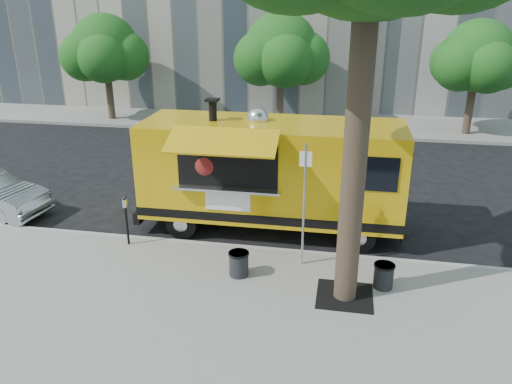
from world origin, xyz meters
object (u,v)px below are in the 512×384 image
(sign_post, at_px, (304,198))
(trash_bin_left, at_px, (239,263))
(far_tree_a, at_px, (105,48))
(trash_bin_right, at_px, (384,275))
(far_tree_b, at_px, (281,49))
(far_tree_c, at_px, (478,56))
(food_truck, at_px, (270,172))
(parking_meter, at_px, (126,215))

(sign_post, xyz_separation_m, trash_bin_left, (-1.38, -0.80, -1.39))
(far_tree_a, relative_size, sign_post, 1.79)
(far_tree_a, relative_size, trash_bin_right, 9.52)
(far_tree_b, height_order, sign_post, far_tree_b)
(far_tree_b, height_order, trash_bin_left, far_tree_b)
(sign_post, height_order, trash_bin_right, sign_post)
(far_tree_b, bearing_deg, far_tree_c, -1.91)
(food_truck, distance_m, trash_bin_left, 3.19)
(far_tree_a, height_order, far_tree_c, far_tree_a)
(far_tree_b, distance_m, parking_meter, 14.48)
(trash_bin_left, bearing_deg, trash_bin_right, 1.37)
(far_tree_c, bearing_deg, far_tree_b, 178.09)
(far_tree_c, distance_m, trash_bin_left, 17.02)
(far_tree_c, xyz_separation_m, trash_bin_left, (-7.83, -14.75, -3.26))
(far_tree_a, distance_m, far_tree_b, 9.01)
(trash_bin_left, relative_size, trash_bin_right, 1.03)
(parking_meter, relative_size, trash_bin_right, 2.37)
(far_tree_c, xyz_separation_m, parking_meter, (-11.00, -13.75, -2.74))
(food_truck, bearing_deg, trash_bin_left, -95.64)
(far_tree_a, distance_m, trash_bin_left, 18.14)
(trash_bin_left, bearing_deg, far_tree_a, 124.76)
(far_tree_b, xyz_separation_m, trash_bin_left, (1.17, -15.05, -3.37))
(trash_bin_right, bearing_deg, sign_post, 158.91)
(far_tree_a, xyz_separation_m, sign_post, (11.55, -13.85, -1.93))
(food_truck, bearing_deg, far_tree_a, 131.09)
(sign_post, height_order, trash_bin_left, sign_post)
(far_tree_a, relative_size, trash_bin_left, 9.21)
(parking_meter, bearing_deg, far_tree_c, 51.34)
(sign_post, xyz_separation_m, food_truck, (-1.12, 2.12, -0.14))
(far_tree_a, bearing_deg, food_truck, -48.37)
(far_tree_a, height_order, trash_bin_right, far_tree_a)
(far_tree_c, relative_size, parking_meter, 3.90)
(far_tree_a, bearing_deg, far_tree_b, 2.54)
(far_tree_b, relative_size, parking_meter, 4.12)
(far_tree_b, bearing_deg, far_tree_a, -177.46)
(sign_post, relative_size, food_truck, 0.41)
(trash_bin_right, bearing_deg, trash_bin_left, -178.63)
(sign_post, distance_m, trash_bin_right, 2.45)
(far_tree_a, bearing_deg, sign_post, -50.17)
(far_tree_b, xyz_separation_m, food_truck, (1.43, -12.13, -2.12))
(far_tree_a, bearing_deg, parking_meter, -62.85)
(sign_post, distance_m, parking_meter, 4.64)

